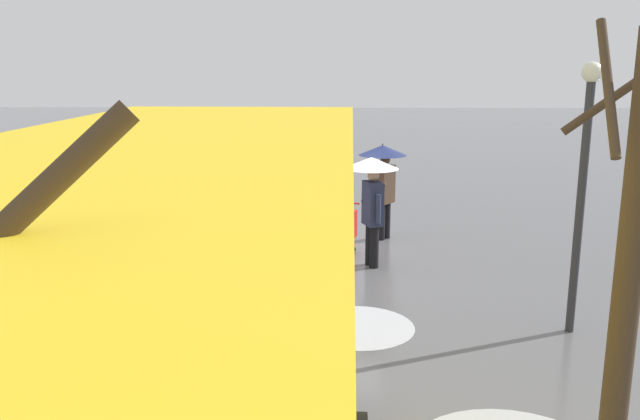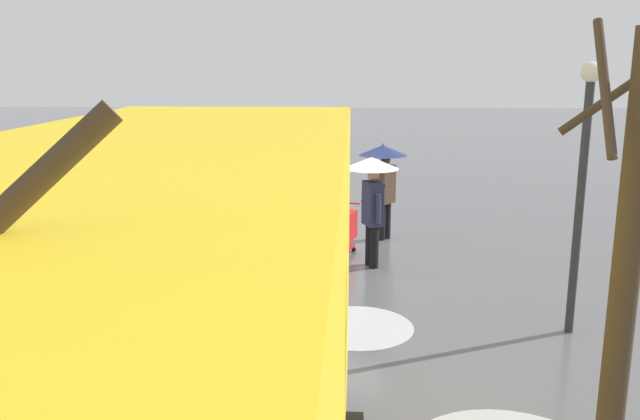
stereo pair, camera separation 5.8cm
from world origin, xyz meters
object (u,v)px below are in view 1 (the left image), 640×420
object	(u,v)px
cargo_van_parked_right	(158,195)
pedestrian_pink_side	(383,169)
box_truck_background	(135,413)
bare_tree_near	(632,257)
street_lamp	(583,171)
hand_dolly_boxes	(286,229)
pedestrian_black_side	(372,185)
shopping_cart_vendor	(340,228)

from	to	relation	value
cargo_van_parked_right	pedestrian_pink_side	bearing A→B (deg)	-168.91
cargo_van_parked_right	box_truck_background	bearing A→B (deg)	104.49
bare_tree_near	street_lamp	bearing A→B (deg)	-103.89
pedestrian_pink_side	cargo_van_parked_right	bearing A→B (deg)	11.09
cargo_van_parked_right	bare_tree_near	distance (m)	10.01
hand_dolly_boxes	bare_tree_near	distance (m)	8.44
street_lamp	cargo_van_parked_right	bearing A→B (deg)	-30.22
pedestrian_black_side	bare_tree_near	size ratio (longest dim) A/B	0.51
cargo_van_parked_right	box_truck_background	xyz separation A→B (m)	(-2.57, 9.94, 0.76)
cargo_van_parked_right	pedestrian_pink_side	distance (m)	4.83
shopping_cart_vendor	hand_dolly_boxes	world-z (taller)	hand_dolly_boxes
cargo_van_parked_right	shopping_cart_vendor	distance (m)	3.84
shopping_cart_vendor	street_lamp	distance (m)	5.42
pedestrian_pink_side	pedestrian_black_side	xyz separation A→B (m)	(0.35, 1.93, 0.00)
shopping_cart_vendor	bare_tree_near	xyz separation A→B (m)	(-2.45, 7.48, 1.65)
hand_dolly_boxes	street_lamp	xyz separation A→B (m)	(-4.44, 3.85, 1.83)
cargo_van_parked_right	street_lamp	xyz separation A→B (m)	(-7.12, 4.15, 1.19)
street_lamp	box_truck_background	bearing A→B (deg)	51.85
shopping_cart_vendor	street_lamp	bearing A→B (deg)	130.91
box_truck_background	pedestrian_pink_side	distance (m)	11.09
pedestrian_black_side	bare_tree_near	world-z (taller)	bare_tree_near
shopping_cart_vendor	box_truck_background	bearing A→B (deg)	82.87
shopping_cart_vendor	street_lamp	size ratio (longest dim) A/B	0.26
pedestrian_black_side	bare_tree_near	xyz separation A→B (m)	(-1.85, 6.77, 0.64)
shopping_cart_vendor	bare_tree_near	size ratio (longest dim) A/B	0.24
pedestrian_pink_side	street_lamp	bearing A→B (deg)	115.30
shopping_cart_vendor	street_lamp	xyz separation A→B (m)	(-3.34, 3.86, 1.80)
cargo_van_parked_right	hand_dolly_boxes	xyz separation A→B (m)	(-2.68, 0.30, -0.64)
shopping_cart_vendor	street_lamp	world-z (taller)	street_lamp
bare_tree_near	cargo_van_parked_right	bearing A→B (deg)	-51.30
hand_dolly_boxes	street_lamp	size ratio (longest dim) A/B	0.34
pedestrian_pink_side	box_truck_background	bearing A→B (deg)	78.79
pedestrian_pink_side	bare_tree_near	world-z (taller)	bare_tree_near
hand_dolly_boxes	street_lamp	world-z (taller)	street_lamp
street_lamp	bare_tree_near	bearing A→B (deg)	76.11
cargo_van_parked_right	pedestrian_black_side	size ratio (longest dim) A/B	2.51
box_truck_background	pedestrian_pink_side	xyz separation A→B (m)	(-2.15, -10.87, -0.35)
shopping_cart_vendor	bare_tree_near	distance (m)	8.04
cargo_van_parked_right	shopping_cart_vendor	world-z (taller)	cargo_van_parked_right
box_truck_background	bare_tree_near	world-z (taller)	bare_tree_near
hand_dolly_boxes	pedestrian_black_side	distance (m)	2.11
shopping_cart_vendor	pedestrian_pink_side	distance (m)	1.85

